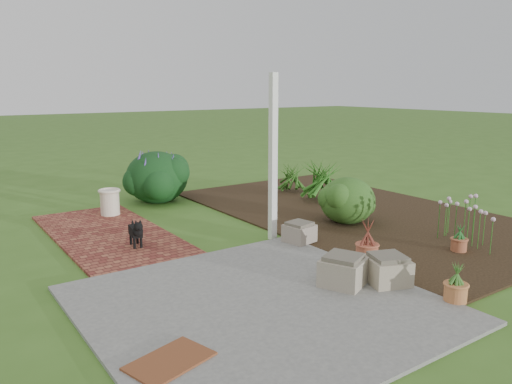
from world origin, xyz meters
TOP-DOWN VIEW (x-y plane):
  - ground at (0.00, 0.00)m, footprint 80.00×80.00m
  - concrete_patio at (-1.25, -1.75)m, footprint 3.50×3.50m
  - brick_path at (-1.70, 1.75)m, footprint 1.60×3.50m
  - garden_bed at (2.50, 0.50)m, footprint 4.00×7.00m
  - veranda_post at (0.30, 0.10)m, footprint 0.10×0.10m
  - stone_trough_near at (0.30, -2.16)m, footprint 0.57×0.57m
  - stone_trough_mid at (-0.16, -1.90)m, footprint 0.61×0.61m
  - stone_trough_far at (0.48, -0.33)m, footprint 0.44×0.44m
  - coir_doormat at (-2.54, -2.29)m, footprint 0.78×0.61m
  - black_dog at (-1.61, 0.81)m, footprint 0.18×0.46m
  - cream_ceramic_urn at (-1.30, 2.85)m, footprint 0.43×0.43m
  - evergreen_shrub at (1.87, 0.09)m, footprint 1.12×1.12m
  - agapanthus_clump_back at (2.65, 1.59)m, footprint 1.20×1.20m
  - agapanthus_clump_front at (2.70, 2.65)m, footprint 1.07×1.07m
  - pink_flower_patch at (2.67, -1.78)m, footprint 1.49×1.49m
  - terracotta_pot_bronze at (0.69, -1.47)m, footprint 0.32×0.32m
  - terracotta_pot_small_left at (2.07, -1.92)m, footprint 0.27×0.27m
  - terracotta_pot_small_right at (0.52, -2.91)m, footprint 0.29×0.29m
  - purple_flowering_bush at (-0.10, 3.51)m, footprint 1.40×1.40m

SIDE VIEW (x-z plane):
  - ground at x=0.00m, z-range 0.00..0.00m
  - garden_bed at x=2.50m, z-range 0.00..0.03m
  - concrete_patio at x=-1.25m, z-range 0.00..0.04m
  - brick_path at x=-1.70m, z-range 0.00..0.04m
  - coir_doormat at x=-2.54m, z-range 0.04..0.06m
  - terracotta_pot_small_left at x=2.07m, z-range 0.03..0.21m
  - terracotta_pot_small_right at x=0.52m, z-range 0.03..0.23m
  - terracotta_pot_bronze at x=0.69m, z-range 0.03..0.27m
  - stone_trough_far at x=0.48m, z-range 0.04..0.30m
  - stone_trough_near at x=0.30m, z-range 0.04..0.34m
  - stone_trough_mid at x=-0.16m, z-range 0.04..0.35m
  - cream_ceramic_urn at x=-1.30m, z-range 0.04..0.49m
  - black_dog at x=-1.61m, z-range 0.08..0.48m
  - pink_flower_patch at x=2.67m, z-range 0.03..0.76m
  - agapanthus_clump_front at x=2.70m, z-range 0.03..0.77m
  - evergreen_shrub at x=1.87m, z-range 0.03..0.83m
  - purple_flowering_bush at x=-0.10m, z-range 0.00..1.06m
  - agapanthus_clump_back at x=2.65m, z-range 0.03..1.04m
  - veranda_post at x=0.30m, z-range 0.00..2.50m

